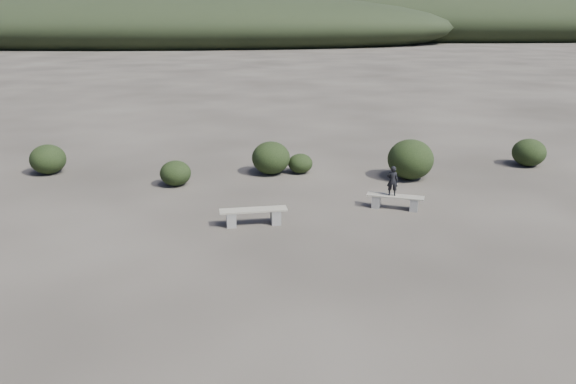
{
  "coord_description": "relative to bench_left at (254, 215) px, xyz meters",
  "views": [
    {
      "loc": [
        -0.57,
        -10.04,
        5.5
      ],
      "look_at": [
        -0.31,
        3.5,
        1.1
      ],
      "focal_mm": 35.0,
      "sensor_mm": 36.0,
      "label": 1
    }
  ],
  "objects": [
    {
      "name": "mountain_ridges",
      "position": [
        -6.26,
        335.02,
        10.56
      ],
      "size": [
        500.0,
        400.0,
        56.0
      ],
      "color": "black",
      "rests_on": "ground"
    },
    {
      "name": "shrub_e",
      "position": [
        9.93,
        5.85,
        0.23
      ],
      "size": [
        1.21,
        1.21,
        1.01
      ],
      "primitive_type": "ellipsoid",
      "color": "black",
      "rests_on": "ground"
    },
    {
      "name": "shrub_f",
      "position": [
        -7.41,
        5.14,
        0.24
      ],
      "size": [
        1.23,
        1.23,
        1.04
      ],
      "primitive_type": "ellipsoid",
      "color": "black",
      "rests_on": "ground"
    },
    {
      "name": "bench_left",
      "position": [
        0.0,
        0.0,
        0.0
      ],
      "size": [
        1.84,
        0.63,
        0.45
      ],
      "rotation": [
        0.0,
        0.0,
        0.14
      ],
      "color": "slate",
      "rests_on": "ground"
    },
    {
      "name": "bench_right",
      "position": [
        4.05,
        1.2,
        -0.03
      ],
      "size": [
        1.66,
        0.79,
        0.41
      ],
      "rotation": [
        0.0,
        0.0,
        -0.29
      ],
      "color": "slate",
      "rests_on": "ground"
    },
    {
      "name": "shrub_c",
      "position": [
        1.46,
        5.05,
        0.07
      ],
      "size": [
        0.86,
        0.86,
        0.69
      ],
      "primitive_type": "ellipsoid",
      "color": "black",
      "rests_on": "ground"
    },
    {
      "name": "shrub_a",
      "position": [
        -2.7,
        3.64,
        0.14
      ],
      "size": [
        1.01,
        1.01,
        0.83
      ],
      "primitive_type": "ellipsoid",
      "color": "black",
      "rests_on": "ground"
    },
    {
      "name": "shrub_d",
      "position": [
        5.17,
        4.26,
        0.41
      ],
      "size": [
        1.55,
        1.55,
        1.36
      ],
      "primitive_type": "ellipsoid",
      "color": "black",
      "rests_on": "ground"
    },
    {
      "name": "seated_person",
      "position": [
        3.94,
        1.23,
        0.57
      ],
      "size": [
        0.35,
        0.26,
        0.87
      ],
      "primitive_type": "imported",
      "rotation": [
        0.0,
        0.0,
        2.98
      ],
      "color": "black",
      "rests_on": "bench_right"
    },
    {
      "name": "shrub_b",
      "position": [
        0.42,
        4.96,
        0.3
      ],
      "size": [
        1.34,
        1.34,
        1.15
      ],
      "primitive_type": "ellipsoid",
      "color": "black",
      "rests_on": "ground"
    },
    {
      "name": "ground",
      "position": [
        1.22,
        -4.04,
        -0.27
      ],
      "size": [
        1200.0,
        1200.0,
        0.0
      ],
      "primitive_type": "plane",
      "color": "#2D2823",
      "rests_on": "ground"
    }
  ]
}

